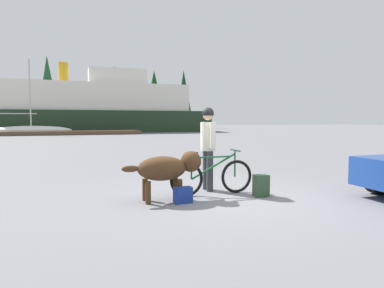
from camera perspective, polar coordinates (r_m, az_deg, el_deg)
The scene contains 13 objects.
ground_plane at distance 6.56m, azimuth 5.84°, elevation -9.05°, with size 160.00×160.00×0.00m, color slate.
bicycle at distance 6.66m, azimuth 3.36°, elevation -5.56°, with size 1.75×0.44×0.89m.
person_cyclist at distance 7.01m, azimuth 2.76°, elevation 0.63°, with size 0.32×0.53×1.76m.
dog at distance 6.17m, azimuth -4.18°, elevation -4.14°, with size 1.49×0.53×0.91m.
backpack at distance 6.68m, azimuth 11.75°, elevation -7.00°, with size 0.28×0.20×0.43m, color #334C33.
handbag_pannier at distance 6.06m, azimuth -1.56°, elevation -8.74°, with size 0.32×0.18×0.29m, color navy.
dock_pier at distance 35.76m, azimuth -24.27°, elevation 1.73°, with size 18.96×2.91×0.40m, color brown.
ferry_boat at distance 42.10m, azimuth -16.28°, elevation 5.81°, with size 27.87×7.15×8.17m.
sailboat_moored at distance 36.52m, azimuth -25.85°, elevation 2.17°, with size 7.59×2.12×7.45m.
pine_tree_far_left at distance 60.50m, azimuth -23.53°, elevation 9.72°, with size 3.00×3.00×12.01m.
pine_tree_center at distance 59.54m, azimuth -13.01°, elevation 9.42°, with size 4.37×4.37×10.72m.
pine_tree_far_right at distance 63.27m, azimuth -1.43°, elevation 8.99°, with size 2.81×2.81×10.75m.
pine_tree_mid_back at distance 65.57m, azimuth -6.49°, elevation 8.83°, with size 3.72×3.72×11.02m.
Camera 1 is at (-2.68, -5.79, 1.50)m, focal length 31.12 mm.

